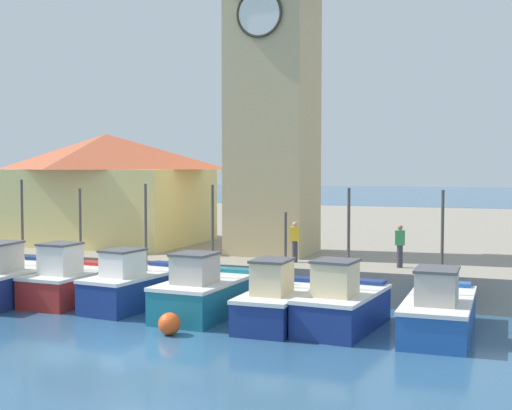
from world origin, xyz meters
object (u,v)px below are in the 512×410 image
at_px(fishing_boat_left_outer, 72,282).
at_px(dock_worker_near_tower, 400,245).
at_px(fishing_boat_mid_left, 205,293).
at_px(clock_tower, 273,80).
at_px(warehouse_left, 107,187).
at_px(fishing_boat_left_inner, 136,286).
at_px(fishing_boat_right_inner, 439,311).
at_px(fishing_boat_center, 279,302).
at_px(dock_worker_along_quay, 295,241).
at_px(mooring_buoy, 169,324).
at_px(fishing_boat_mid_right, 342,305).
at_px(fishing_boat_far_left, 12,280).

height_order(fishing_boat_left_outer, dock_worker_near_tower, fishing_boat_left_outer).
height_order(fishing_boat_mid_left, clock_tower, clock_tower).
relative_size(fishing_boat_left_outer, warehouse_left, 0.45).
relative_size(fishing_boat_left_inner, fishing_boat_right_inner, 0.93).
xyz_separation_m(fishing_boat_center, dock_worker_along_quay, (-1.13, 5.38, 1.38)).
xyz_separation_m(fishing_boat_left_inner, mooring_buoy, (3.10, -3.40, -0.43)).
height_order(fishing_boat_left_outer, clock_tower, clock_tower).
relative_size(fishing_boat_left_inner, fishing_boat_mid_left, 1.05).
height_order(mooring_buoy, dock_worker_near_tower, dock_worker_near_tower).
height_order(fishing_boat_mid_left, dock_worker_along_quay, fishing_boat_mid_left).
xyz_separation_m(fishing_boat_left_inner, fishing_boat_right_inner, (10.75, -0.48, -0.05)).
distance_m(fishing_boat_mid_right, dock_worker_near_tower, 5.60).
height_order(fishing_boat_mid_right, dock_worker_near_tower, fishing_boat_mid_right).
height_order(fishing_boat_right_inner, dock_worker_along_quay, fishing_boat_right_inner).
xyz_separation_m(fishing_boat_mid_left, fishing_boat_mid_right, (4.86, -0.35, -0.01)).
xyz_separation_m(fishing_boat_right_inner, dock_worker_along_quay, (-6.11, 4.98, 1.39)).
xyz_separation_m(fishing_boat_center, fishing_boat_mid_right, (2.08, -0.01, 0.04)).
bearing_deg(warehouse_left, dock_worker_along_quay, -18.91).
xyz_separation_m(fishing_boat_left_inner, fishing_boat_mid_right, (7.84, -0.89, 0.00)).
xyz_separation_m(fishing_boat_mid_left, dock_worker_along_quay, (1.66, 5.03, 1.33)).
xyz_separation_m(fishing_boat_left_outer, clock_tower, (5.57, 7.03, 8.05)).
distance_m(fishing_boat_center, dock_worker_near_tower, 6.30).
relative_size(fishing_boat_right_inner, dock_worker_along_quay, 3.22).
relative_size(fishing_boat_far_left, fishing_boat_mid_right, 1.18).
relative_size(fishing_boat_right_inner, warehouse_left, 0.55).
bearing_deg(dock_worker_near_tower, dock_worker_along_quay, 179.60).
xyz_separation_m(warehouse_left, mooring_buoy, (9.45, -11.66, -3.69)).
distance_m(fishing_boat_center, dock_worker_along_quay, 5.66).
bearing_deg(fishing_boat_right_inner, fishing_boat_left_inner, 177.45).
xyz_separation_m(fishing_boat_right_inner, mooring_buoy, (-7.65, -2.92, -0.38)).
xyz_separation_m(fishing_boat_left_outer, dock_worker_along_quay, (7.34, 4.56, 1.34)).
height_order(fishing_boat_center, fishing_boat_right_inner, fishing_boat_right_inner).
height_order(fishing_boat_left_inner, fishing_boat_mid_right, fishing_boat_left_inner).
bearing_deg(clock_tower, fishing_boat_far_left, -135.54).
bearing_deg(fishing_boat_mid_right, fishing_boat_far_left, 179.07).
xyz_separation_m(fishing_boat_far_left, dock_worker_along_quay, (9.57, 5.18, 1.31)).
bearing_deg(fishing_boat_mid_right, fishing_boat_right_inner, 7.93).
bearing_deg(fishing_boat_center, fishing_boat_left_outer, 174.48).
height_order(fishing_boat_left_inner, warehouse_left, warehouse_left).
distance_m(fishing_boat_mid_right, mooring_buoy, 5.38).
bearing_deg(fishing_boat_left_inner, fishing_boat_mid_right, -6.45).
bearing_deg(fishing_boat_center, warehouse_left, 142.96).
bearing_deg(dock_worker_near_tower, mooring_buoy, -125.90).
bearing_deg(warehouse_left, fishing_boat_mid_left, -43.33).
distance_m(fishing_boat_mid_left, fishing_boat_center, 2.81).
xyz_separation_m(fishing_boat_left_inner, clock_tower, (2.87, 6.97, 8.05)).
bearing_deg(fishing_boat_far_left, mooring_buoy, -18.70).
relative_size(clock_tower, dock_worker_along_quay, 9.88).
xyz_separation_m(fishing_boat_far_left, dock_worker_near_tower, (13.72, 5.15, 1.31)).
bearing_deg(fishing_boat_far_left, fishing_boat_mid_left, 1.06).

